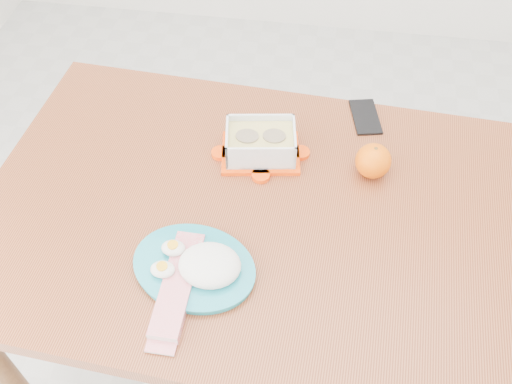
# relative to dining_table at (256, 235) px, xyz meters

# --- Properties ---
(ground) EXTENTS (3.50, 3.50, 0.00)m
(ground) POSITION_rel_dining_table_xyz_m (0.15, 0.11, -0.65)
(ground) COLOR #B7B7B2
(ground) RESTS_ON ground
(dining_table) EXTENTS (1.28, 0.90, 0.75)m
(dining_table) POSITION_rel_dining_table_xyz_m (0.00, 0.00, 0.00)
(dining_table) COLOR brown
(dining_table) RESTS_ON ground
(food_container) EXTENTS (0.20, 0.17, 0.08)m
(food_container) POSITION_rel_dining_table_xyz_m (-0.01, 0.17, 0.13)
(food_container) COLOR #FF4507
(food_container) RESTS_ON dining_table
(orange_fruit) EXTENTS (0.08, 0.08, 0.08)m
(orange_fruit) POSITION_rel_dining_table_xyz_m (0.25, 0.15, 0.14)
(orange_fruit) COLOR orange
(orange_fruit) RESTS_ON dining_table
(rice_plate) EXTENTS (0.31, 0.31, 0.07)m
(rice_plate) POSITION_rel_dining_table_xyz_m (-0.09, -0.17, 0.12)
(rice_plate) COLOR teal
(rice_plate) RESTS_ON dining_table
(candy_bar) EXTENTS (0.06, 0.24, 0.02)m
(candy_bar) POSITION_rel_dining_table_xyz_m (-0.12, -0.22, 0.11)
(candy_bar) COLOR red
(candy_bar) RESTS_ON dining_table
(smartphone) EXTENTS (0.09, 0.14, 0.01)m
(smartphone) POSITION_rel_dining_table_xyz_m (0.23, 0.34, 0.10)
(smartphone) COLOR black
(smartphone) RESTS_ON dining_table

